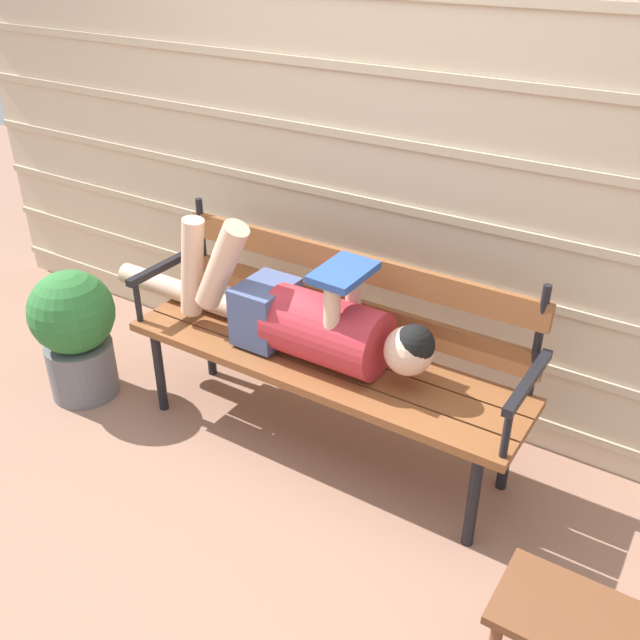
% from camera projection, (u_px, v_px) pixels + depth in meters
% --- Properties ---
extents(ground_plane, '(12.00, 12.00, 0.00)m').
position_uv_depth(ground_plane, '(296.00, 468.00, 2.99)').
color(ground_plane, '#936B56').
extents(house_siding, '(5.15, 0.08, 2.47)m').
position_uv_depth(house_siding, '(391.00, 139.00, 2.91)').
color(house_siding, beige).
rests_on(house_siding, ground).
extents(park_bench, '(1.74, 0.47, 0.92)m').
position_uv_depth(park_bench, '(329.00, 340.00, 2.93)').
color(park_bench, brown).
rests_on(park_bench, ground).
extents(reclining_person, '(1.67, 0.28, 0.54)m').
position_uv_depth(reclining_person, '(298.00, 317.00, 2.87)').
color(reclining_person, '#B72D38').
extents(footstool, '(0.43, 0.30, 0.32)m').
position_uv_depth(footstool, '(570.00, 628.00, 2.02)').
color(footstool, brown).
rests_on(footstool, ground).
extents(potted_plant, '(0.39, 0.39, 0.64)m').
position_uv_depth(potted_plant, '(75.00, 330.00, 3.30)').
color(potted_plant, slate).
rests_on(potted_plant, ground).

